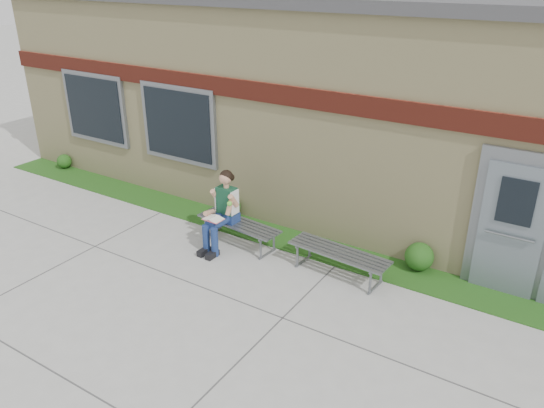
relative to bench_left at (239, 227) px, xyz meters
The scene contains 9 objects.
ground 2.20m from the bench_left, 67.04° to the right, with size 80.00×80.00×0.00m, color #9E9E99.
grass_strip 1.09m from the bench_left, 35.30° to the left, with size 16.00×0.80×0.02m, color #184512.
school_building 4.44m from the bench_left, 78.01° to the left, with size 16.20×6.22×4.20m.
bench_left is the anchor object (origin of this frame).
bench_right 2.00m from the bench_left, ahead, with size 1.74×0.61×0.44m.
girl 0.49m from the bench_left, 132.22° to the right, with size 0.53×0.89×1.42m.
shrub_west 6.04m from the bench_left, behind, with size 0.35×0.35×0.35m, color #184512.
shrub_mid 1.18m from the bench_left, 133.83° to the left, with size 0.41×0.41×0.41m, color #184512.
shrub_east 3.19m from the bench_left, 15.47° to the left, with size 0.48×0.48×0.48m, color #184512.
Camera 1 is at (4.25, -4.92, 4.68)m, focal length 35.00 mm.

